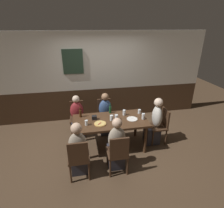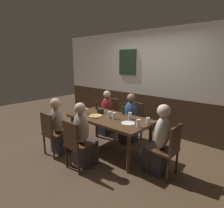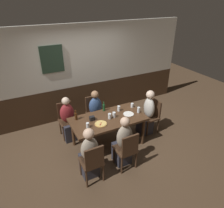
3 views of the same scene
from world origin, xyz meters
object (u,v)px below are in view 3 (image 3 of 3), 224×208
at_px(pint_glass_amber, 119,109).
at_px(tumbler_water, 88,126).
at_px(person_left_far, 69,122).
at_px(chair_mid_far, 94,111).
at_px(person_head_east, 147,115).
at_px(beer_bottle_green, 104,107).
at_px(plate_white_large, 129,114).
at_px(pizza, 101,124).
at_px(chair_left_near, 93,161).
at_px(tumbler_short, 139,110).
at_px(dining_table, 108,121).
at_px(chair_mid_near, 127,149).
at_px(person_mid_near, 123,144).
at_px(pint_glass_pale, 132,105).
at_px(chair_left_far, 67,118).
at_px(chair_head_east, 152,114).
at_px(person_left_near, 89,156).
at_px(beer_glass_half, 114,115).
at_px(beer_glass_tall, 110,116).
at_px(condiment_caddy, 92,118).
at_px(person_mid_far, 96,114).
at_px(beer_bottle_brown, 76,116).

xyz_separation_m(pint_glass_amber, tumbler_water, (-0.92, -0.31, -0.01)).
bearing_deg(tumbler_water, person_left_far, 103.79).
height_order(chair_mid_far, tumbler_water, chair_mid_far).
bearing_deg(person_head_east, beer_bottle_green, 160.80).
bearing_deg(plate_white_large, pizza, -173.50).
bearing_deg(chair_left_near, tumbler_short, 26.54).
distance_m(dining_table, chair_mid_near, 0.86).
relative_size(person_mid_near, tumbler_short, 8.30).
xyz_separation_m(person_left_far, person_mid_near, (0.74, -1.37, 0.03)).
relative_size(pint_glass_pale, plate_white_large, 0.41).
xyz_separation_m(person_left_far, pint_glass_pale, (1.50, -0.49, 0.32)).
height_order(chair_left_far, person_head_east, person_head_east).
distance_m(chair_head_east, tumbler_short, 0.60).
xyz_separation_m(chair_head_east, person_left_near, (-2.00, -0.69, -0.01)).
bearing_deg(tumbler_short, dining_table, 172.31).
bearing_deg(pint_glass_pale, dining_table, -165.70).
xyz_separation_m(dining_table, chair_mid_far, (0.00, 0.85, -0.16)).
bearing_deg(pizza, pint_glass_amber, 27.51).
relative_size(chair_left_near, beer_glass_half, 7.01).
relative_size(person_mid_near, plate_white_large, 4.73).
height_order(chair_left_near, person_left_far, person_left_far).
xyz_separation_m(chair_mid_far, beer_glass_tall, (0.03, -0.88, 0.30)).
distance_m(person_left_near, tumbler_short, 1.64).
bearing_deg(chair_mid_far, plate_white_large, -60.97).
xyz_separation_m(chair_mid_near, person_left_near, (-0.74, 0.16, -0.01)).
relative_size(dining_table, condiment_caddy, 15.35).
xyz_separation_m(person_mid_near, pizza, (-0.25, 0.54, 0.26)).
distance_m(person_head_east, person_mid_near, 1.30).
bearing_deg(chair_mid_far, tumbler_water, -118.89).
relative_size(person_left_near, plate_white_large, 4.64).
height_order(chair_mid_far, pizza, chair_mid_far).
bearing_deg(beer_bottle_green, chair_left_far, 148.83).
relative_size(person_left_far, person_mid_far, 0.99).
bearing_deg(tumbler_water, beer_bottle_brown, 105.51).
relative_size(chair_mid_near, beer_glass_half, 7.01).
xyz_separation_m(person_left_far, tumbler_short, (1.50, -0.79, 0.34)).
distance_m(chair_mid_far, tumbler_short, 1.25).
bearing_deg(tumbler_short, chair_left_near, -153.46).
relative_size(pint_glass_amber, tumbler_water, 1.14).
height_order(pizza, condiment_caddy, condiment_caddy).
height_order(person_mid_near, beer_bottle_brown, person_mid_near).
xyz_separation_m(chair_head_east, condiment_caddy, (-1.61, 0.10, 0.29)).
bearing_deg(beer_bottle_green, chair_head_east, -16.77).
height_order(person_left_near, beer_bottle_green, person_left_near).
bearing_deg(dining_table, chair_mid_near, -90.00).
xyz_separation_m(chair_mid_far, pint_glass_pale, (0.76, -0.66, 0.29)).
bearing_deg(beer_glass_half, dining_table, 172.03).
distance_m(chair_mid_near, pint_glass_amber, 1.13).
xyz_separation_m(pint_glass_pale, beer_bottle_brown, (-1.42, 0.08, 0.05)).
bearing_deg(chair_left_near, beer_bottle_brown, 85.61).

